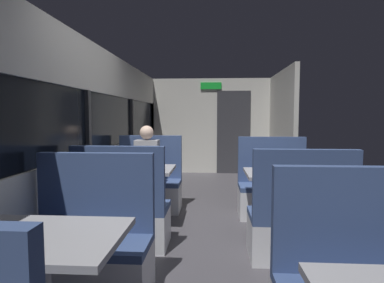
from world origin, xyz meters
The scene contains 14 objects.
ground_plane centered at (0.00, 0.00, -0.01)m, with size 3.30×9.20×0.02m, color #423F44.
carriage_window_panel_left centered at (-1.45, 0.00, 1.11)m, with size 0.09×8.48×2.30m.
carriage_end_bulkhead centered at (0.06, 4.19, 1.14)m, with size 2.90×0.11×2.30m.
carriage_aisle_panel_right centered at (1.45, 3.00, 1.15)m, with size 0.08×2.40×2.30m, color beige.
dining_table_near_window centered at (-0.89, -2.09, 0.64)m, with size 0.90×0.70×0.74m.
bench_near_window_facing_entry centered at (-0.89, -1.39, 0.33)m, with size 0.95×0.50×1.10m.
dining_table_mid_window centered at (-0.89, 0.24, 0.64)m, with size 0.90×0.70×0.74m.
bench_mid_window_facing_end centered at (-0.89, -0.46, 0.33)m, with size 0.95×0.50×1.10m.
bench_mid_window_facing_entry centered at (-0.89, 0.94, 0.33)m, with size 0.95×0.50×1.10m.
dining_table_rear_aisle centered at (0.89, 0.04, 0.64)m, with size 0.90×0.70×0.74m.
bench_rear_aisle_facing_end centered at (0.89, -0.66, 0.33)m, with size 0.95×0.50×1.10m.
bench_rear_aisle_facing_entry centered at (0.89, 0.74, 0.33)m, with size 0.95×0.50×1.10m.
seated_passenger centered at (-0.89, 0.87, 0.54)m, with size 0.47×0.55×1.26m.
coffee_cup_primary centered at (-0.83, 0.41, 0.79)m, with size 0.07×0.07×0.09m.
Camera 1 is at (0.06, -3.79, 1.40)m, focal length 30.54 mm.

